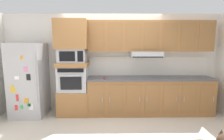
# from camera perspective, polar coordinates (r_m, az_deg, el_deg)

# --- Properties ---
(ground_plane) EXTENTS (9.60, 9.60, 0.00)m
(ground_plane) POSITION_cam_1_polar(r_m,az_deg,el_deg) (3.82, 0.36, -18.35)
(ground_plane) COLOR beige
(back_kitchen_wall) EXTENTS (6.20, 0.12, 2.50)m
(back_kitchen_wall) POSITION_cam_1_polar(r_m,az_deg,el_deg) (4.55, 0.07, 2.43)
(back_kitchen_wall) COLOR silver
(back_kitchen_wall) RESTS_ON ground
(refrigerator) EXTENTS (0.76, 0.73, 1.76)m
(refrigerator) POSITION_cam_1_polar(r_m,az_deg,el_deg) (4.61, -25.95, -2.96)
(refrigerator) COLOR #ADADB2
(refrigerator) RESTS_ON ground
(oven_base_cabinet) EXTENTS (0.74, 0.62, 0.60)m
(oven_base_cabinet) POSITION_cam_1_polar(r_m,az_deg,el_deg) (4.48, -12.44, -10.28)
(oven_base_cabinet) COLOR #996638
(oven_base_cabinet) RESTS_ON ground
(built_in_oven) EXTENTS (0.70, 0.62, 0.60)m
(built_in_oven) POSITION_cam_1_polar(r_m,az_deg,el_deg) (4.33, -12.69, -2.73)
(built_in_oven) COLOR #A8AAAF
(built_in_oven) RESTS_ON oven_base_cabinet
(appliance_mid_shelf) EXTENTS (0.74, 0.62, 0.10)m
(appliance_mid_shelf) POSITION_cam_1_polar(r_m,az_deg,el_deg) (4.28, -12.83, 1.88)
(appliance_mid_shelf) COLOR #996638
(appliance_mid_shelf) RESTS_ON built_in_oven
(microwave) EXTENTS (0.64, 0.54, 0.32)m
(microwave) POSITION_cam_1_polar(r_m,az_deg,el_deg) (4.26, -12.92, 4.68)
(microwave) COLOR #A8AAAF
(microwave) RESTS_ON appliance_mid_shelf
(appliance_upper_cabinet) EXTENTS (0.74, 0.62, 0.68)m
(appliance_upper_cabinet) POSITION_cam_1_polar(r_m,az_deg,el_deg) (4.27, -13.13, 11.40)
(appliance_upper_cabinet) COLOR #996638
(appliance_upper_cabinet) RESTS_ON microwave
(lower_cabinet_run) EXTENTS (3.05, 0.63, 0.88)m
(lower_cabinet_run) POSITION_cam_1_polar(r_m,az_deg,el_deg) (4.46, 12.39, -8.48)
(lower_cabinet_run) COLOR #996638
(lower_cabinet_run) RESTS_ON ground
(countertop_slab) EXTENTS (3.09, 0.64, 0.04)m
(countertop_slab) POSITION_cam_1_polar(r_m,az_deg,el_deg) (4.36, 12.56, -2.66)
(countertop_slab) COLOR #4C4C51
(countertop_slab) RESTS_ON lower_cabinet_run
(backsplash_panel) EXTENTS (3.09, 0.02, 0.50)m
(backsplash_panel) POSITION_cam_1_polar(r_m,az_deg,el_deg) (4.60, 11.84, 1.32)
(backsplash_panel) COLOR silver
(backsplash_panel) RESTS_ON countertop_slab
(upper_cabinet_with_hood) EXTENTS (3.05, 0.48, 0.88)m
(upper_cabinet_with_hood) POSITION_cam_1_polar(r_m,az_deg,el_deg) (4.41, 12.51, 10.56)
(upper_cabinet_with_hood) COLOR #996638
(upper_cabinet_with_hood) RESTS_ON backsplash_panel
(screwdriver) EXTENTS (0.16, 0.15, 0.03)m
(screwdriver) POSITION_cam_1_polar(r_m,az_deg,el_deg) (4.09, -2.45, -2.69)
(screwdriver) COLOR red
(screwdriver) RESTS_ON countertop_slab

